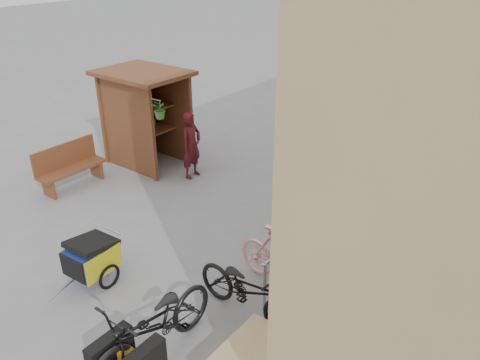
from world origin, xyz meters
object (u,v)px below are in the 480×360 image
Objects in this scene: bike_1 at (283,260)px; bike_4 at (344,205)px; bench at (70,165)px; shopping_carts at (442,153)px; cargo_bike at (153,329)px; child_trailer at (91,257)px; bike_0 at (248,290)px; bike_3 at (341,221)px; bike_2 at (326,224)px; kiosk at (142,105)px; bike_5 at (363,192)px; person_kiosk at (191,145)px; bike_7 at (388,177)px; bike_6 at (378,185)px.

bike_4 is (-0.10, 2.47, -0.13)m from bike_1.
shopping_carts is at bearing 41.37° from bench.
child_trailer is at bearing 164.09° from cargo_bike.
bike_1 is at bearing 1.15° from bike_0.
bike_2 is at bearing 145.06° from bike_3.
kiosk is 7.45m from shopping_carts.
bike_5 is at bearing -103.05° from shopping_carts.
bike_3 is (0.27, 2.53, 0.04)m from bike_0.
bike_3 is (0.22, 1.66, 0.00)m from bike_1.
person_kiosk is 0.90× the size of bike_3.
cargo_bike reaches higher than shopping_carts.
bike_5 is at bearing 25.64° from bench.
cargo_bike reaches higher than bike_0.
bike_0 is (5.48, -3.01, -1.05)m from kiosk.
bike_0 is at bearing -28.77° from kiosk.
bike_0 is 1.20× the size of bike_7.
bike_6 is at bearing 1.70° from bike_0.
kiosk is at bearing 90.41° from person_kiosk.
kiosk is 1.69m from person_kiosk.
bike_2 is at bearing -165.02° from bike_5.
cargo_bike is 5.72m from person_kiosk.
bike_0 is (0.50, 1.44, -0.06)m from cargo_bike.
kiosk is at bearing 78.53° from bench.
bike_1 is (5.92, -0.13, 0.01)m from bench.
person_kiosk is 5.04m from bike_0.
bench is 0.85× the size of bike_0.
bike_5 is at bearing 17.33° from bike_2.
shopping_carts is at bearing -1.81° from bike_1.
bike_7 is (2.81, 5.84, 0.02)m from child_trailer.
kiosk reaches higher than bike_4.
child_trailer is 4.45m from bike_3.
bike_3 is at bearing -26.81° from bike_2.
bench is 5.91m from cargo_bike.
bike_1 is (0.54, 2.32, -0.02)m from cargo_bike.
kiosk is 1.38× the size of bike_3.
bike_3 reaches higher than shopping_carts.
bike_3 is at bearing 13.95° from bench.
cargo_bike is at bearing 164.85° from bike_0.
child_trailer is at bearing 145.41° from bike_6.
shopping_carts is (6.28, 3.88, -1.00)m from kiosk.
cargo_bike reaches higher than bike_1.
bench is at bearing -138.64° from shopping_carts.
bike_3 is 1.14× the size of bike_7.
child_trailer is 0.78× the size of bike_1.
bike_7 is (6.08, 3.97, -0.05)m from bench.
bike_1 reaches higher than shopping_carts.
bench is at bearing 97.64° from bike_4.
child_trailer is 0.78× the size of bike_3.
bike_1 is (-0.76, -6.02, -0.01)m from shopping_carts.
bike_0 reaches higher than bike_2.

